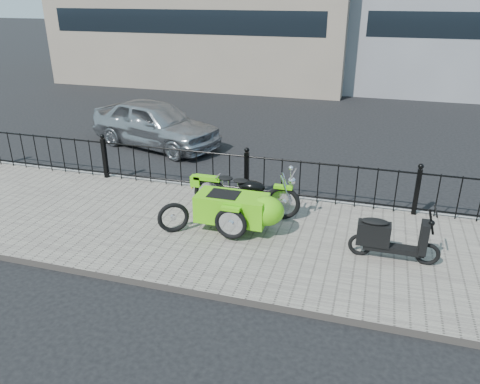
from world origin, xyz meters
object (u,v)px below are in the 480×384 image
(scooter, at_px, (388,238))
(sedan_car, at_px, (155,123))
(spare_tire, at_px, (173,218))
(motorcycle_sidecar, at_px, (243,205))

(scooter, distance_m, sedan_car, 8.19)
(spare_tire, relative_size, sedan_car, 0.15)
(motorcycle_sidecar, xyz_separation_m, scooter, (2.60, -0.36, -0.09))
(spare_tire, xyz_separation_m, sedan_car, (-2.80, 5.00, 0.27))
(motorcycle_sidecar, distance_m, scooter, 2.62)
(scooter, distance_m, spare_tire, 3.80)
(motorcycle_sidecar, height_order, spare_tire, motorcycle_sidecar)
(sedan_car, bearing_deg, motorcycle_sidecar, -121.85)
(motorcycle_sidecar, relative_size, spare_tire, 3.86)
(motorcycle_sidecar, relative_size, sedan_car, 0.57)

